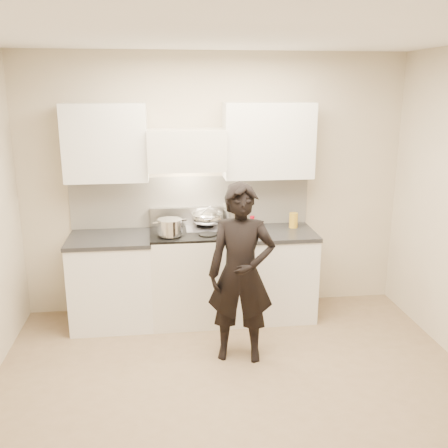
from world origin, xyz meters
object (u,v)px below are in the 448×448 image
object	(u,v)px
stove	(189,275)
person	(241,274)
utensil_crock	(230,216)
wok	(207,217)
counter_right	(268,273)

from	to	relation	value
stove	person	distance (m)	0.98
stove	utensil_crock	distance (m)	0.75
wok	person	bearing A→B (deg)	-78.30
counter_right	person	world-z (taller)	person
utensil_crock	person	world-z (taller)	person
person	utensil_crock	bearing A→B (deg)	99.31
person	wok	bearing A→B (deg)	113.46
wok	stove	bearing A→B (deg)	-144.09
counter_right	utensil_crock	distance (m)	0.72
stove	person	xyz separation A→B (m)	(0.40, -0.84, 0.32)
stove	utensil_crock	size ratio (longest dim) A/B	2.79
wok	utensil_crock	size ratio (longest dim) A/B	1.14
counter_right	stove	bearing A→B (deg)	-180.00
utensil_crock	person	bearing A→B (deg)	-92.45
counter_right	wok	xyz separation A→B (m)	(-0.63, 0.14, 0.59)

